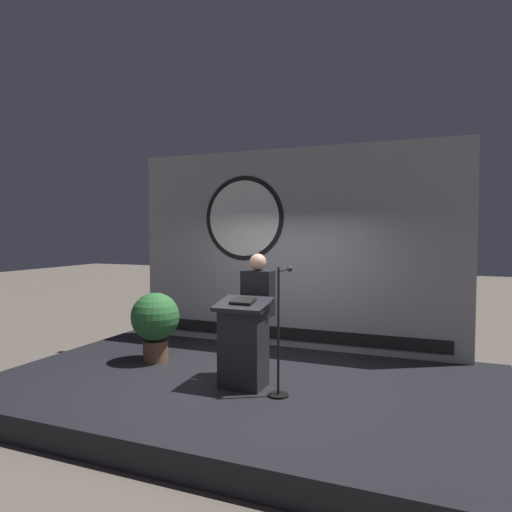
{
  "coord_description": "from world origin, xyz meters",
  "views": [
    {
      "loc": [
        2.32,
        -5.34,
        2.18
      ],
      "look_at": [
        0.07,
        0.14,
        1.87
      ],
      "focal_mm": 32.6,
      "sensor_mm": 36.0,
      "label": 1
    }
  ],
  "objects": [
    {
      "name": "ground_plane",
      "position": [
        0.0,
        0.0,
        0.0
      ],
      "size": [
        40.0,
        40.0,
        0.0
      ],
      "primitive_type": "plane",
      "color": "#6B6056"
    },
    {
      "name": "stage_platform",
      "position": [
        0.0,
        0.0,
        0.15
      ],
      "size": [
        6.4,
        4.0,
        0.3
      ],
      "primitive_type": "cube",
      "color": "black",
      "rests_on": "ground"
    },
    {
      "name": "banner_display",
      "position": [
        -0.03,
        1.85,
        1.91
      ],
      "size": [
        5.45,
        0.12,
        3.22
      ],
      "color": "#9E9EA3",
      "rests_on": "stage_platform"
    },
    {
      "name": "podium",
      "position": [
        0.07,
        -0.26,
        0.83
      ],
      "size": [
        0.64,
        0.5,
        1.08
      ],
      "color": "#26262B",
      "rests_on": "stage_platform"
    },
    {
      "name": "speaker_person",
      "position": [
        0.07,
        0.22,
        1.11
      ],
      "size": [
        0.4,
        0.26,
        1.6
      ],
      "color": "black",
      "rests_on": "stage_platform"
    },
    {
      "name": "microphone_stand",
      "position": [
        0.57,
        -0.35,
        0.83
      ],
      "size": [
        0.24,
        0.56,
        1.48
      ],
      "color": "black",
      "rests_on": "stage_platform"
    },
    {
      "name": "potted_plant",
      "position": [
        -1.57,
        0.29,
        0.9
      ],
      "size": [
        0.7,
        0.7,
        1.0
      ],
      "color": "brown",
      "rests_on": "stage_platform"
    }
  ]
}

